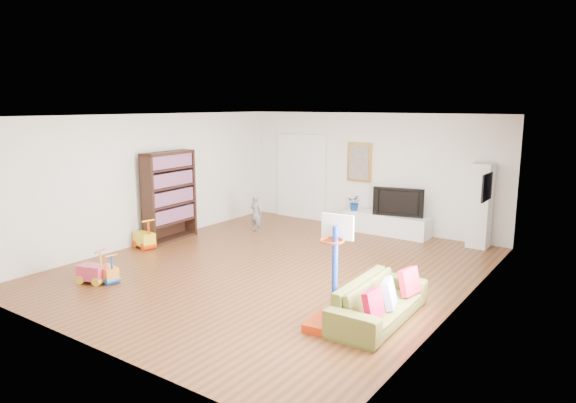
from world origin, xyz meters
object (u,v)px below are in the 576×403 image
Objects in this scene: bookshelf at (169,196)px; basketball_hoop at (330,273)px; sofa at (379,301)px; media_console at (386,224)px.

basketball_hoop is (5.06, -1.90, -0.21)m from bookshelf.
basketball_hoop reaches higher than sofa.
media_console is 5.27m from basketball_hoop.
bookshelf is at bearing -137.57° from media_console.
media_console is 1.32× the size of basketball_hoop.
media_console is 1.03× the size of bookshelf.
bookshelf is at bearing 75.51° from sofa.
basketball_hoop is (1.46, -5.04, 0.52)m from media_console.
bookshelf is at bearing 152.72° from basketball_hoop.
bookshelf is 5.68m from sofa.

